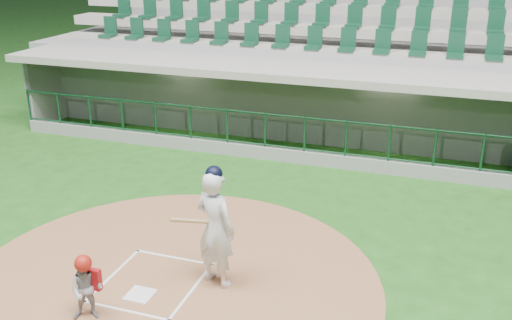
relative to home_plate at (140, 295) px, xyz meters
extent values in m
plane|color=#194B15|center=(0.00, 0.70, -0.02)|extent=(120.00, 120.00, 0.00)
cylinder|color=brown|center=(0.30, 0.50, -0.02)|extent=(7.20, 7.20, 0.01)
cube|color=silver|center=(0.00, 0.00, 0.00)|extent=(0.43, 0.43, 0.02)
cube|color=white|center=(-0.75, 0.40, 0.00)|extent=(0.05, 1.80, 0.01)
cube|color=white|center=(0.75, 0.40, 0.00)|extent=(0.05, 1.80, 0.01)
cube|color=white|center=(0.00, 1.25, 0.00)|extent=(1.55, 0.05, 0.01)
cube|color=white|center=(0.00, -0.45, 0.00)|extent=(1.55, 0.05, 0.01)
cube|color=slate|center=(0.00, 8.20, -0.57)|extent=(15.00, 3.00, 0.10)
cube|color=slate|center=(0.00, 9.80, 0.83)|extent=(15.00, 0.20, 2.70)
cube|color=#AEA79A|center=(0.00, 9.68, 1.08)|extent=(13.50, 0.04, 0.90)
cube|color=slate|center=(-7.50, 8.20, 0.83)|extent=(0.20, 3.00, 2.70)
cube|color=gray|center=(0.00, 7.95, 2.28)|extent=(15.40, 3.50, 0.20)
cube|color=gray|center=(0.00, 6.65, 0.13)|extent=(15.00, 0.15, 0.40)
cube|color=black|center=(0.00, 6.65, 1.70)|extent=(15.00, 0.01, 0.95)
cube|color=brown|center=(0.00, 9.25, -0.30)|extent=(12.75, 0.40, 0.45)
cube|color=white|center=(-3.00, 8.20, 2.15)|extent=(1.30, 0.35, 0.04)
cube|color=white|center=(3.00, 8.20, 2.15)|extent=(1.30, 0.35, 0.04)
imported|color=#B5131D|center=(-4.96, 9.12, 0.40)|extent=(1.31, 0.92, 1.84)
imported|color=#A11911|center=(-2.85, 9.16, 0.24)|extent=(0.95, 0.53, 1.53)
imported|color=maroon|center=(2.47, 8.84, 0.26)|extent=(0.83, 0.61, 1.56)
imported|color=#A31D11|center=(5.21, 9.05, 0.35)|extent=(1.67, 0.73, 1.74)
cube|color=gray|center=(0.00, 11.45, 1.13)|extent=(17.00, 6.50, 2.50)
cube|color=gray|center=(0.00, 9.95, 2.28)|extent=(16.60, 0.95, 0.30)
cube|color=gray|center=(0.00, 10.90, 2.83)|extent=(16.60, 0.95, 0.30)
cube|color=gray|center=(0.00, 11.85, 3.38)|extent=(16.60, 0.95, 0.30)
cube|color=slate|center=(0.00, 14.80, 2.50)|extent=(17.00, 0.25, 5.05)
imported|color=silver|center=(1.05, 0.77, 1.01)|extent=(0.87, 0.70, 2.05)
sphere|color=black|center=(1.05, 0.77, 1.98)|extent=(0.28, 0.28, 0.28)
cylinder|color=#AD864F|center=(0.80, 0.52, 1.23)|extent=(0.58, 0.79, 0.39)
imported|color=#98989D|center=(-0.44, -0.78, 0.50)|extent=(0.61, 0.55, 1.02)
sphere|color=#9D1A11|center=(-0.44, -0.78, 0.96)|extent=(0.26, 0.26, 0.26)
cube|color=maroon|center=(-0.44, -0.63, 0.60)|extent=(0.32, 0.10, 0.35)
camera|label=1|loc=(4.36, -6.89, 5.43)|focal=40.00mm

